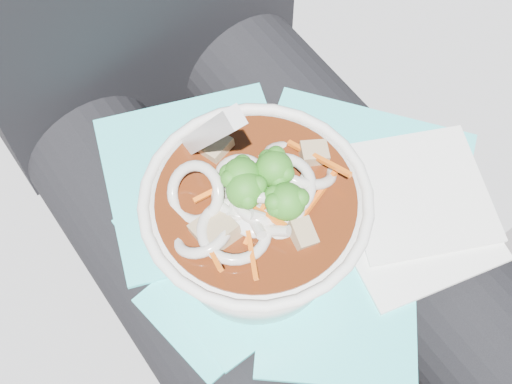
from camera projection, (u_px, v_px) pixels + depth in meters
stone_ledge at (220, 265)px, 1.01m from camera, size 1.03×0.56×0.44m
lap at (292, 261)px, 0.70m from camera, size 0.34×0.48×0.14m
person_body at (239, 180)px, 0.71m from camera, size 0.34×0.94×0.98m
plastic_bag at (273, 232)px, 0.62m from camera, size 0.35×0.37×0.02m
napkins at (414, 211)px, 0.62m from camera, size 0.18×0.17×0.01m
udon_bowl at (256, 220)px, 0.55m from camera, size 0.17×0.17×0.21m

